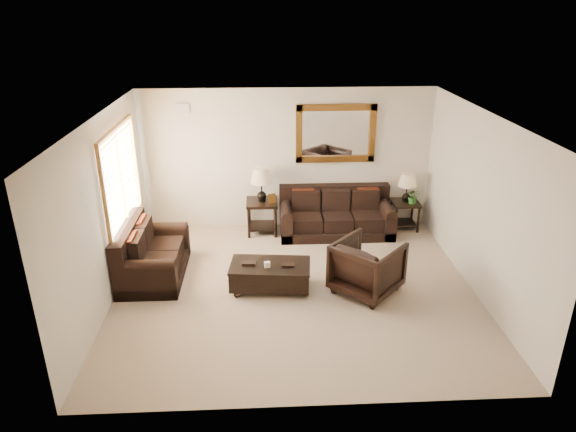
{
  "coord_description": "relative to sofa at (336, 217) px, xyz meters",
  "views": [
    {
      "loc": [
        -0.48,
        -6.91,
        4.16
      ],
      "look_at": [
        -0.08,
        0.6,
        0.99
      ],
      "focal_mm": 32.0,
      "sensor_mm": 36.0,
      "label": 1
    }
  ],
  "objects": [
    {
      "name": "mirror",
      "position": [
        0.0,
        0.39,
        1.53
      ],
      "size": [
        1.5,
        0.06,
        1.1
      ],
      "color": "#4A2E0E",
      "rests_on": "room"
    },
    {
      "name": "end_table_left",
      "position": [
        -1.41,
        0.09,
        0.53
      ],
      "size": [
        0.59,
        0.59,
        1.29
      ],
      "color": "black",
      "rests_on": "room"
    },
    {
      "name": "loveseat",
      "position": [
        -3.23,
        -1.52,
        0.01
      ],
      "size": [
        0.95,
        1.59,
        0.9
      ],
      "rotation": [
        0.0,
        0.0,
        1.57
      ],
      "color": "black",
      "rests_on": "room"
    },
    {
      "name": "armchair",
      "position": [
        0.18,
        -2.19,
        0.14
      ],
      "size": [
        1.22,
        1.22,
        0.92
      ],
      "primitive_type": "imported",
      "rotation": [
        0.0,
        0.0,
        2.39
      ],
      "color": "black",
      "rests_on": "floor"
    },
    {
      "name": "end_table_right",
      "position": [
        1.37,
        0.13,
        0.42
      ],
      "size": [
        0.51,
        0.51,
        1.12
      ],
      "color": "black",
      "rests_on": "room"
    },
    {
      "name": "potted_plant",
      "position": [
        1.48,
        0.03,
        0.36
      ],
      "size": [
        0.36,
        0.37,
        0.23
      ],
      "primitive_type": "imported",
      "rotation": [
        0.0,
        0.0,
        -0.34
      ],
      "color": "#2A571E",
      "rests_on": "end_table_right"
    },
    {
      "name": "sofa",
      "position": [
        0.0,
        0.0,
        0.0
      ],
      "size": [
        2.13,
        0.92,
        0.87
      ],
      "color": "black",
      "rests_on": "room"
    },
    {
      "name": "room",
      "position": [
        -0.91,
        -2.08,
        1.03
      ],
      "size": [
        5.51,
        5.01,
        2.71
      ],
      "color": "gray",
      "rests_on": "ground"
    },
    {
      "name": "air_vent",
      "position": [
        -2.81,
        0.4,
        2.03
      ],
      "size": [
        0.25,
        0.02,
        0.18
      ],
      "primitive_type": "cube",
      "color": "#999999",
      "rests_on": "room"
    },
    {
      "name": "window",
      "position": [
        -3.61,
        -1.18,
        1.23
      ],
      "size": [
        0.07,
        1.96,
        1.66
      ],
      "color": "white",
      "rests_on": "room"
    },
    {
      "name": "coffee_table",
      "position": [
        -1.3,
        -2.03,
        -0.06
      ],
      "size": [
        1.29,
        0.78,
        0.52
      ],
      "rotation": [
        0.0,
        0.0,
        -0.1
      ],
      "color": "black",
      "rests_on": "room"
    }
  ]
}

